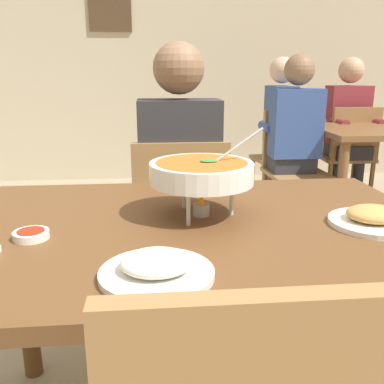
{
  "coord_description": "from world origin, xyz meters",
  "views": [
    {
      "loc": [
        -0.12,
        -1.11,
        1.18
      ],
      "look_at": [
        0.0,
        0.15,
        0.83
      ],
      "focal_mm": 39.77,
      "sensor_mm": 36.0,
      "label": 1
    }
  ],
  "objects": [
    {
      "name": "chair_bg_left",
      "position": [
        1.62,
        2.47,
        0.51
      ],
      "size": [
        0.45,
        0.45,
        0.9
      ],
      "color": "olive",
      "rests_on": "ground_plane"
    },
    {
      "name": "cafe_rear_partition",
      "position": [
        0.0,
        3.76,
        1.5
      ],
      "size": [
        10.0,
        0.1,
        3.0
      ],
      "primitive_type": "cube",
      "color": "beige",
      "rests_on": "ground_plane"
    },
    {
      "name": "appetizer_plate",
      "position": [
        0.48,
        -0.06,
        0.8
      ],
      "size": [
        0.24,
        0.24,
        0.06
      ],
      "color": "white",
      "rests_on": "dining_table_main"
    },
    {
      "name": "dining_table_main",
      "position": [
        0.0,
        0.0,
        0.67
      ],
      "size": [
        1.37,
        0.94,
        0.78
      ],
      "color": "brown",
      "rests_on": "ground_plane"
    },
    {
      "name": "patron_bg_right",
      "position": [
        0.94,
        1.99,
        0.75
      ],
      "size": [
        0.4,
        0.45,
        1.31
      ],
      "color": "#2D2D38",
      "rests_on": "ground_plane"
    },
    {
      "name": "patron_bg_left",
      "position": [
        1.61,
        2.52,
        0.75
      ],
      "size": [
        0.4,
        0.45,
        1.31
      ],
      "color": "#2D2D38",
      "rests_on": "ground_plane"
    },
    {
      "name": "chair_bg_right",
      "position": [
        0.97,
        2.05,
        0.51
      ],
      "size": [
        0.46,
        0.46,
        0.9
      ],
      "color": "olive",
      "rests_on": "ground_plane"
    },
    {
      "name": "patron_bg_middle",
      "position": [
        1.04,
        2.55,
        0.75
      ],
      "size": [
        0.45,
        0.4,
        1.31
      ],
      "color": "#2D2D38",
      "rests_on": "ground_plane"
    },
    {
      "name": "chair_bg_middle",
      "position": [
        1.11,
        2.52,
        0.51
      ],
      "size": [
        0.5,
        0.5,
        0.9
      ],
      "color": "olive",
      "rests_on": "ground_plane"
    },
    {
      "name": "sauce_dish",
      "position": [
        -0.43,
        -0.07,
        0.79
      ],
      "size": [
        0.09,
        0.09,
        0.02
      ],
      "color": "white",
      "rests_on": "dining_table_main"
    },
    {
      "name": "dining_table_far",
      "position": [
        1.62,
        1.97,
        0.63
      ],
      "size": [
        1.0,
        0.8,
        0.78
      ],
      "color": "brown",
      "rests_on": "ground_plane"
    },
    {
      "name": "chair_diner_main",
      "position": [
        -0.0,
        0.76,
        0.51
      ],
      "size": [
        0.44,
        0.44,
        0.9
      ],
      "color": "olive",
      "rests_on": "ground_plane"
    },
    {
      "name": "diner_main",
      "position": [
        0.0,
        0.79,
        0.75
      ],
      "size": [
        0.4,
        0.45,
        1.31
      ],
      "color": "#2D2D38",
      "rests_on": "ground_plane"
    },
    {
      "name": "picture_frame_hung",
      "position": [
        -0.52,
        3.7,
        1.87
      ],
      "size": [
        0.44,
        0.03,
        0.56
      ],
      "primitive_type": "cube",
      "color": "#4C3823"
    },
    {
      "name": "rice_plate",
      "position": [
        -0.12,
        -0.31,
        0.8
      ],
      "size": [
        0.24,
        0.24,
        0.06
      ],
      "color": "white",
      "rests_on": "dining_table_main"
    },
    {
      "name": "curry_bowl",
      "position": [
        0.02,
        0.07,
        0.9
      ],
      "size": [
        0.33,
        0.3,
        0.26
      ],
      "color": "silver",
      "rests_on": "dining_table_main"
    }
  ]
}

